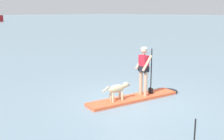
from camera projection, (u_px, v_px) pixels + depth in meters
name	position (u px, v px, depth m)	size (l,w,h in m)	color
ground_plane	(133.00, 100.00, 9.36)	(400.00, 400.00, 0.00)	slate
paddleboard	(139.00, 97.00, 9.47)	(3.73, 1.56, 0.10)	#E55933
person_paddler	(144.00, 67.00, 9.35)	(0.66, 0.56, 1.70)	tan
dog	(118.00, 89.00, 8.92)	(1.06, 0.38, 0.57)	#CCB78C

